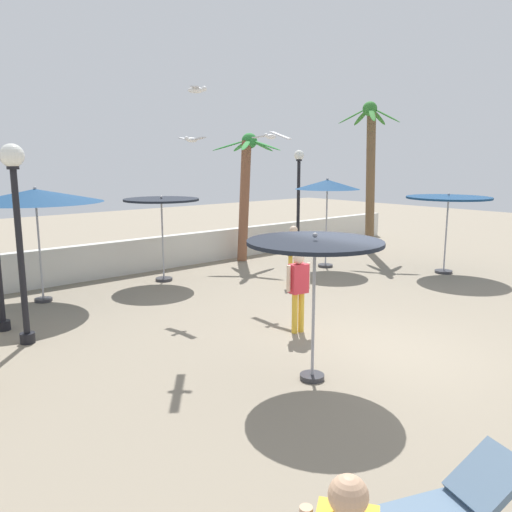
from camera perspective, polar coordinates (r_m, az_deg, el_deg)
name	(u,v)px	position (r m, az deg, el deg)	size (l,w,h in m)	color
ground_plane	(374,358)	(9.61, 12.96, -10.95)	(56.00, 56.00, 0.00)	gray
boundary_wall	(129,257)	(16.41, -13.85, -0.09)	(25.20, 0.30, 1.05)	silver
patio_umbrella_0	(35,196)	(13.56, -23.23, 6.10)	(3.19, 3.19, 2.85)	#333338
patio_umbrella_1	(448,202)	(16.84, 20.50, 5.58)	(2.51, 2.51, 2.49)	#333338
patio_umbrella_3	(162,206)	(14.99, -10.42, 5.49)	(2.14, 2.14, 2.47)	#333338
patio_umbrella_4	(327,186)	(16.85, 7.90, 7.70)	(2.09, 2.09, 2.91)	#333338
patio_umbrella_5	(315,250)	(7.98, 6.52, 0.66)	(2.11, 2.11, 2.39)	#333338
palm_tree_0	(370,164)	(19.71, 12.53, 9.96)	(2.01, 2.16, 5.55)	brown
palm_tree_3	(246,182)	(17.89, -1.12, 8.19)	(2.43, 2.54, 4.39)	brown
lamp_post_0	(299,191)	(19.14, 4.73, 7.17)	(0.36, 0.36, 3.83)	black
lamp_post_1	(17,210)	(10.49, -24.97, 4.66)	(0.43, 0.43, 3.78)	black
guest_2	(293,249)	(14.48, 4.16, 0.77)	(0.49, 0.39, 1.68)	gold
guest_3	(298,285)	(10.44, 4.71, -3.20)	(0.55, 0.30, 1.65)	gold
seagull_0	(197,90)	(10.72, -6.60, 17.84)	(0.94, 1.17, 0.14)	white
seagull_1	(191,139)	(12.79, -7.16, 12.68)	(0.38, 0.91, 0.14)	white
seagull_2	(271,136)	(13.27, 1.63, 13.12)	(0.38, 1.37, 0.22)	white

